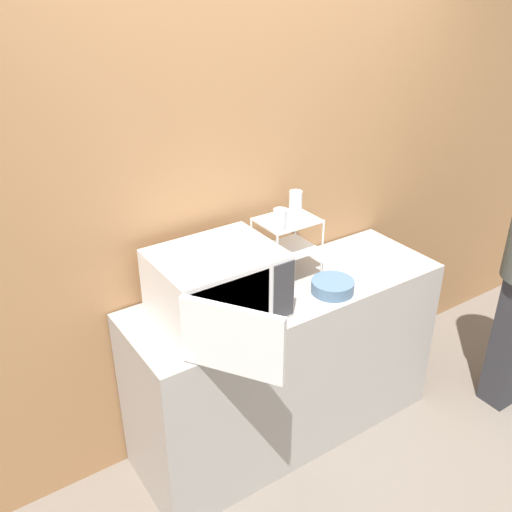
{
  "coord_description": "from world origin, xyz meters",
  "views": [
    {
      "loc": [
        -1.49,
        -1.64,
        2.38
      ],
      "look_at": [
        -0.18,
        0.31,
        1.15
      ],
      "focal_mm": 40.0,
      "sensor_mm": 36.0,
      "label": 1
    }
  ],
  "objects_px": {
    "glass_front_left": "(280,219)",
    "glass_back_right": "(296,201)",
    "bowl": "(333,287)",
    "microwave": "(217,286)",
    "dish_rack": "(287,236)"
  },
  "relations": [
    {
      "from": "glass_front_left",
      "to": "glass_back_right",
      "type": "distance_m",
      "value": 0.24
    },
    {
      "from": "glass_back_right",
      "to": "bowl",
      "type": "bearing_deg",
      "value": -89.44
    },
    {
      "from": "microwave",
      "to": "dish_rack",
      "type": "relative_size",
      "value": 2.47
    },
    {
      "from": "microwave",
      "to": "glass_front_left",
      "type": "xyz_separation_m",
      "value": [
        0.37,
        0.04,
        0.22
      ]
    },
    {
      "from": "glass_back_right",
      "to": "dish_rack",
      "type": "bearing_deg",
      "value": -145.81
    },
    {
      "from": "glass_back_right",
      "to": "bowl",
      "type": "relative_size",
      "value": 0.48
    },
    {
      "from": "glass_front_left",
      "to": "glass_back_right",
      "type": "height_order",
      "value": "same"
    },
    {
      "from": "glass_back_right",
      "to": "glass_front_left",
      "type": "bearing_deg",
      "value": -144.48
    },
    {
      "from": "glass_back_right",
      "to": "bowl",
      "type": "xyz_separation_m",
      "value": [
        0.0,
        -0.31,
        -0.35
      ]
    },
    {
      "from": "glass_back_right",
      "to": "bowl",
      "type": "distance_m",
      "value": 0.47
    },
    {
      "from": "microwave",
      "to": "bowl",
      "type": "bearing_deg",
      "value": -12.99
    },
    {
      "from": "dish_rack",
      "to": "glass_front_left",
      "type": "xyz_separation_m",
      "value": [
        -0.1,
        -0.07,
        0.14
      ]
    },
    {
      "from": "glass_front_left",
      "to": "bowl",
      "type": "height_order",
      "value": "glass_front_left"
    },
    {
      "from": "microwave",
      "to": "bowl",
      "type": "distance_m",
      "value": 0.6
    },
    {
      "from": "microwave",
      "to": "dish_rack",
      "type": "xyz_separation_m",
      "value": [
        0.47,
        0.11,
        0.08
      ]
    }
  ]
}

